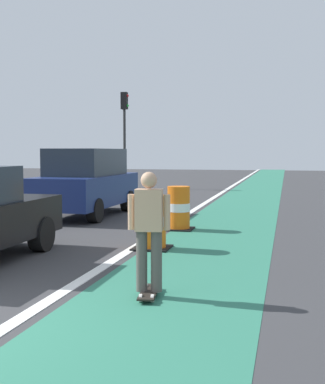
{
  "coord_description": "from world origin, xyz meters",
  "views": [
    {
      "loc": [
        3.91,
        -4.91,
        1.96
      ],
      "look_at": [
        1.34,
        5.69,
        1.1
      ],
      "focal_mm": 48.32,
      "sensor_mm": 36.0,
      "label": 1
    }
  ],
  "objects_px": {
    "traffic_barrel_front": "(152,223)",
    "traffic_light_corner": "(125,122)",
    "traffic_barrel_mid": "(179,209)",
    "pedestrian_crossing": "(101,176)",
    "pedestrian_waiting": "(59,181)",
    "skateboarder_on_lane": "(149,230)",
    "parked_suv_second": "(87,182)"
  },
  "relations": [
    {
      "from": "skateboarder_on_lane",
      "to": "pedestrian_waiting",
      "type": "relative_size",
      "value": 1.05
    },
    {
      "from": "traffic_light_corner",
      "to": "traffic_barrel_mid",
      "type": "bearing_deg",
      "value": -67.13
    },
    {
      "from": "traffic_barrel_front",
      "to": "traffic_light_corner",
      "type": "bearing_deg",
      "value": 109.55
    },
    {
      "from": "skateboarder_on_lane",
      "to": "traffic_barrel_front",
      "type": "height_order",
      "value": "skateboarder_on_lane"
    },
    {
      "from": "parked_suv_second",
      "to": "pedestrian_waiting",
      "type": "distance_m",
      "value": 3.61
    },
    {
      "from": "traffic_barrel_mid",
      "to": "pedestrian_waiting",
      "type": "height_order",
      "value": "pedestrian_waiting"
    },
    {
      "from": "traffic_light_corner",
      "to": "pedestrian_crossing",
      "type": "height_order",
      "value": "traffic_light_corner"
    },
    {
      "from": "traffic_light_corner",
      "to": "pedestrian_waiting",
      "type": "bearing_deg",
      "value": -87.77
    },
    {
      "from": "parked_suv_second",
      "to": "traffic_barrel_front",
      "type": "relative_size",
      "value": 4.24
    },
    {
      "from": "skateboarder_on_lane",
      "to": "parked_suv_second",
      "type": "distance_m",
      "value": 9.1
    },
    {
      "from": "traffic_light_corner",
      "to": "pedestrian_crossing",
      "type": "bearing_deg",
      "value": -85.97
    },
    {
      "from": "skateboarder_on_lane",
      "to": "traffic_light_corner",
      "type": "distance_m",
      "value": 21.16
    },
    {
      "from": "parked_suv_second",
      "to": "pedestrian_waiting",
      "type": "relative_size",
      "value": 2.87
    },
    {
      "from": "skateboarder_on_lane",
      "to": "parked_suv_second",
      "type": "height_order",
      "value": "parked_suv_second"
    },
    {
      "from": "traffic_barrel_mid",
      "to": "traffic_barrel_front",
      "type": "bearing_deg",
      "value": -89.89
    },
    {
      "from": "traffic_light_corner",
      "to": "pedestrian_waiting",
      "type": "distance_m",
      "value": 9.35
    },
    {
      "from": "pedestrian_waiting",
      "to": "traffic_barrel_front",
      "type": "bearing_deg",
      "value": -53.93
    },
    {
      "from": "parked_suv_second",
      "to": "pedestrian_waiting",
      "type": "xyz_separation_m",
      "value": [
        -2.23,
        2.84,
        -0.17
      ]
    },
    {
      "from": "traffic_barrel_front",
      "to": "traffic_barrel_mid",
      "type": "xyz_separation_m",
      "value": [
        -0.01,
        2.63,
        0.0
      ]
    },
    {
      "from": "parked_suv_second",
      "to": "pedestrian_crossing",
      "type": "relative_size",
      "value": 2.87
    },
    {
      "from": "skateboarder_on_lane",
      "to": "pedestrian_waiting",
      "type": "distance_m",
      "value": 12.66
    },
    {
      "from": "traffic_barrel_front",
      "to": "traffic_light_corner",
      "type": "relative_size",
      "value": 0.21
    },
    {
      "from": "pedestrian_crossing",
      "to": "pedestrian_waiting",
      "type": "bearing_deg",
      "value": -89.56
    },
    {
      "from": "traffic_barrel_mid",
      "to": "traffic_light_corner",
      "type": "height_order",
      "value": "traffic_light_corner"
    },
    {
      "from": "skateboarder_on_lane",
      "to": "traffic_barrel_front",
      "type": "bearing_deg",
      "value": 104.12
    },
    {
      "from": "pedestrian_crossing",
      "to": "pedestrian_waiting",
      "type": "xyz_separation_m",
      "value": [
        0.03,
        -4.49,
        0.0
      ]
    },
    {
      "from": "traffic_light_corner",
      "to": "skateboarder_on_lane",
      "type": "bearing_deg",
      "value": -71.34
    },
    {
      "from": "skateboarder_on_lane",
      "to": "traffic_barrel_mid",
      "type": "distance_m",
      "value": 6.05
    },
    {
      "from": "pedestrian_waiting",
      "to": "parked_suv_second",
      "type": "bearing_deg",
      "value": -51.87
    },
    {
      "from": "skateboarder_on_lane",
      "to": "pedestrian_crossing",
      "type": "xyz_separation_m",
      "value": [
        -6.4,
        15.43,
        -0.05
      ]
    },
    {
      "from": "traffic_barrel_front",
      "to": "traffic_light_corner",
      "type": "distance_m",
      "value": 17.81
    },
    {
      "from": "skateboarder_on_lane",
      "to": "traffic_light_corner",
      "type": "bearing_deg",
      "value": 108.66
    }
  ]
}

